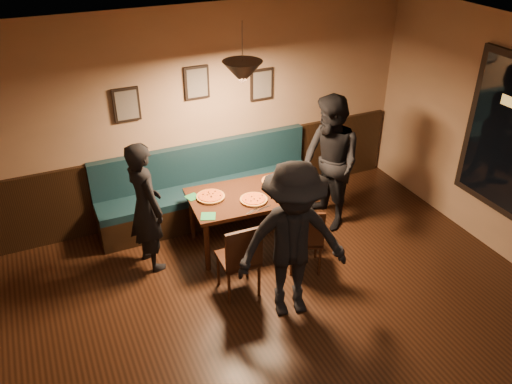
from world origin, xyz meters
TOP-DOWN VIEW (x-y plane):
  - ceiling at (0.00, 0.00)m, footprint 7.00×7.00m
  - wall_back at (0.00, 3.50)m, footprint 6.00×0.00m
  - wainscot at (0.00, 3.47)m, footprint 5.88×0.06m
  - booth_bench at (0.00, 3.20)m, footprint 3.00×0.60m
  - picture_left at (-0.90, 3.47)m, footprint 0.32×0.04m
  - picture_center at (0.00, 3.47)m, footprint 0.32×0.04m
  - picture_right at (0.90, 3.47)m, footprint 0.32×0.04m
  - pendant_lamp at (0.19, 2.44)m, footprint 0.44×0.44m
  - dining_table at (0.19, 2.44)m, footprint 1.39×0.95m
  - chair_near_left at (-0.23, 1.64)m, footprint 0.42×0.42m
  - chair_near_right at (0.65, 1.71)m, footprint 0.50×0.50m
  - diner_left at (-1.00, 2.53)m, footprint 0.52×0.66m
  - diner_right at (1.38, 2.43)m, footprint 0.72×0.90m
  - diner_front at (0.16, 1.12)m, footprint 1.26×0.88m
  - pizza_a at (-0.20, 2.55)m, footprint 0.41×0.41m
  - pizza_b at (0.24, 2.27)m, footprint 0.37×0.37m
  - pizza_c at (0.68, 2.57)m, footprint 0.43×0.43m
  - soda_glass at (0.80, 2.12)m, footprint 0.08×0.08m
  - tabasco_bottle at (0.66, 2.37)m, footprint 0.04×0.04m
  - napkin_a at (-0.40, 2.66)m, footprint 0.19×0.19m
  - napkin_b at (-0.37, 2.17)m, footprint 0.22×0.22m
  - cutlery_set at (0.20, 2.07)m, footprint 0.18×0.08m

SIDE VIEW (x-z plane):
  - dining_table at x=0.19m, z-range 0.00..0.72m
  - chair_near_right at x=0.65m, z-range 0.00..0.87m
  - chair_near_left at x=-0.23m, z-range 0.00..0.93m
  - wainscot at x=0.00m, z-range 0.00..1.00m
  - booth_bench at x=0.00m, z-range 0.00..1.00m
  - cutlery_set at x=0.20m, z-range 0.72..0.72m
  - napkin_a at x=-0.40m, z-range 0.72..0.72m
  - napkin_b at x=-0.37m, z-range 0.72..0.72m
  - pizza_b at x=0.24m, z-range 0.72..0.75m
  - pizza_a at x=-0.20m, z-range 0.72..0.76m
  - pizza_c at x=0.68m, z-range 0.72..0.76m
  - tabasco_bottle at x=0.66m, z-range 0.72..0.85m
  - soda_glass at x=0.80m, z-range 0.72..0.86m
  - diner_left at x=-1.00m, z-range 0.00..1.61m
  - diner_front at x=0.16m, z-range 0.00..1.77m
  - diner_right at x=1.38m, z-range 0.00..1.80m
  - wall_back at x=0.00m, z-range -1.60..4.40m
  - picture_left at x=-0.90m, z-range 1.49..1.91m
  - picture_right at x=0.90m, z-range 1.49..1.91m
  - picture_center at x=0.00m, z-range 1.64..2.06m
  - pendant_lamp at x=0.19m, z-range 2.12..2.38m
  - ceiling at x=0.00m, z-range 2.80..2.80m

